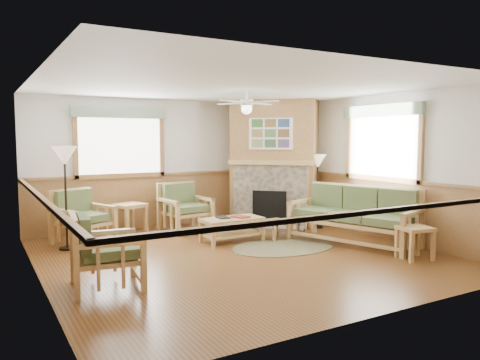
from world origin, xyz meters
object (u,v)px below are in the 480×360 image
armchair_back_left (83,217)px  footstool (276,229)px  floor_lamp_left (66,198)px  armchair_left (107,251)px  end_table_chairs (130,219)px  sofa (353,216)px  coffee_table (232,230)px  armchair_back_right (185,207)px  end_table_sofa (415,243)px  floor_lamp_right (317,191)px

armchair_back_left → footstool: 3.52m
armchair_back_left → floor_lamp_left: size_ratio=0.55×
armchair_left → end_table_chairs: (1.23, 3.14, -0.18)m
sofa → armchair_back_left: sofa is taller
armchair_back_left → coffee_table: armchair_back_left is taller
armchair_back_right → end_table_sofa: bearing=-66.2°
armchair_back_right → armchair_back_left: bearing=177.5°
armchair_back_right → armchair_left: armchair_back_right is taller
sofa → floor_lamp_right: bearing=145.8°
sofa → floor_lamp_right: (0.41, 1.51, 0.27)m
end_table_chairs → end_table_sofa: size_ratio=1.16×
armchair_back_left → armchair_left: 2.70m
footstool → floor_lamp_left: (-3.55, 1.07, 0.71)m
armchair_back_left → armchair_back_right: size_ratio=0.99×
end_table_sofa → footstool: size_ratio=1.27×
footstool → floor_lamp_right: (1.36, 0.46, 0.60)m
armchair_left → end_table_sofa: 4.64m
footstool → floor_lamp_left: bearing=163.2°
footstool → floor_lamp_right: floor_lamp_right is taller
coffee_table → end_table_chairs: (-1.40, 1.65, 0.08)m
armchair_back_left → armchair_back_right: (2.04, 0.14, 0.00)m
armchair_back_right → footstool: armchair_back_right is taller
coffee_table → end_table_chairs: end_table_chairs is taller
armchair_left → floor_lamp_left: 2.43m
armchair_back_right → end_table_chairs: bearing=157.4°
coffee_table → floor_lamp_right: (2.21, 0.29, 0.56)m
floor_lamp_right → floor_lamp_left: bearing=172.9°
armchair_left → floor_lamp_left: floor_lamp_left is taller
armchair_left → end_table_chairs: bearing=-14.1°
sofa → footstool: (-0.95, 1.05, -0.34)m
coffee_table → floor_lamp_left: (-2.71, 0.90, 0.66)m
sofa → floor_lamp_right: floor_lamp_right is taller
armchair_back_left → end_table_chairs: bearing=2.2°
end_table_sofa → floor_lamp_right: (0.31, 2.78, 0.52)m
armchair_back_right → footstool: size_ratio=2.39×
armchair_back_right → armchair_left: size_ratio=1.02×
armchair_left → floor_lamp_right: (4.83, 1.78, 0.30)m
coffee_table → armchair_left: bearing=-151.9°
armchair_back_left → armchair_back_right: bearing=-18.5°
armchair_back_right → floor_lamp_left: (-2.37, -0.44, 0.40)m
armchair_back_left → floor_lamp_right: bearing=-33.7°
armchair_back_left → footstool: armchair_back_left is taller
armchair_back_right → end_table_sofa: armchair_back_right is taller
end_table_chairs → footstool: size_ratio=1.48×
coffee_table → armchair_back_right: bearing=102.8°
armchair_left → coffee_table: bearing=-53.1°
floor_lamp_left → coffee_table: bearing=-18.4°
armchair_back_right → floor_lamp_left: size_ratio=0.55×
armchair_back_left → floor_lamp_right: (4.59, -0.91, 0.30)m
floor_lamp_right → footstool: bearing=-161.4°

